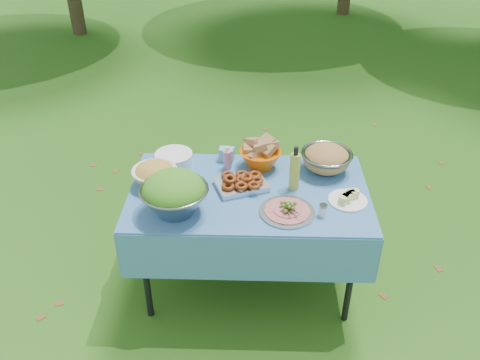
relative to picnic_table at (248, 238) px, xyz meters
The scene contains 14 objects.
ground 0.38m from the picnic_table, ahead, with size 80.00×80.00×0.00m, color #113509.
picnic_table is the anchor object (origin of this frame).
salad_bowl 0.70m from the picnic_table, 151.68° to the right, with size 0.39×0.39×0.25m, color gray, non-canonical shape.
pasta_bowl_white 0.74m from the picnic_table, behind, with size 0.27×0.27×0.15m, color white, non-canonical shape.
plate_stack 0.72m from the picnic_table, 149.36° to the left, with size 0.25×0.25×0.08m, color white.
wipes_box 0.58m from the picnic_table, 113.34° to the left, with size 0.10×0.07×0.09m, color #82B6CD.
sanitizer_bottle 0.55m from the picnic_table, 119.35° to the left, with size 0.05×0.05×0.16m, color #CF7D96.
bread_bowl 0.55m from the picnic_table, 76.18° to the left, with size 0.27×0.27×0.18m, color #DE5B05, non-canonical shape.
pasta_bowl_steel 0.72m from the picnic_table, 27.20° to the left, with size 0.33×0.33×0.17m, color gray, non-canonical shape.
fried_tray 0.42m from the picnic_table, 145.68° to the left, with size 0.30×0.21×0.07m, color silver.
charcuterie_platter 0.52m from the picnic_table, 44.38° to the right, with size 0.32×0.32×0.07m, color #A2A5A9.
oil_bottle 0.59m from the picnic_table, ahead, with size 0.06×0.06×0.29m, color #ABBB3E.
cheese_plate 0.72m from the picnic_table, ahead, with size 0.23×0.23×0.06m, color white.
shaker 0.64m from the picnic_table, 29.42° to the right, with size 0.05×0.05×0.07m, color white.
Camera 1 is at (0.02, -2.56, 2.52)m, focal length 38.00 mm.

